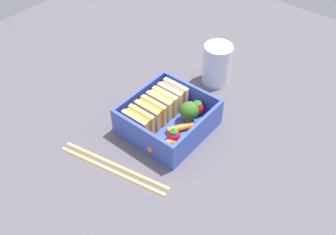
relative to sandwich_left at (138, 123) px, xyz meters
The scene contains 14 objects.
ground_plane 7.26cm from the sandwich_left, 29.62° to the right, with size 120.00×120.00×2.00cm, color #544F58.
bento_tray 6.41cm from the sandwich_left, 29.62° to the right, with size 15.16×14.46×1.20cm, color blue.
bento_rim 5.76cm from the sandwich_left, 29.62° to the right, with size 15.16×14.46×4.62cm.
sandwich_left is the anchor object (origin of this frame).
sandwich_center_left 3.34cm from the sandwich_left, ahead, with size 2.77×5.69×4.43cm.
sandwich_center 6.68cm from the sandwich_left, ahead, with size 2.77×5.69×4.43cm.
sandwich_center_right 10.02cm from the sandwich_left, ahead, with size 2.77×5.69×4.43cm.
carrot_stick_far_left 6.06cm from the sandwich_left, 94.99° to the right, with size 1.39×1.39×5.00cm, color orange.
strawberry_left 6.83cm from the sandwich_left, 71.11° to the right, with size 2.48×2.48×3.08cm.
carrot_stick_left 7.99cm from the sandwich_left, 47.26° to the right, with size 1.25×1.25×5.07cm, color orange.
broccoli_floret 9.74cm from the sandwich_left, 34.59° to the right, with size 3.61×3.61×4.42cm.
strawberry_far_left 12.05cm from the sandwich_left, 27.12° to the right, with size 2.70×2.70×3.30cm.
chopstick_pair 9.26cm from the sandwich_left, 168.42° to the right, with size 5.98×21.30×0.70cm.
drinking_glass 22.88cm from the sandwich_left, ahead, with size 6.05×6.05×8.81cm, color white.
Camera 1 is at (-38.88, -31.57, 51.48)cm, focal length 40.00 mm.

